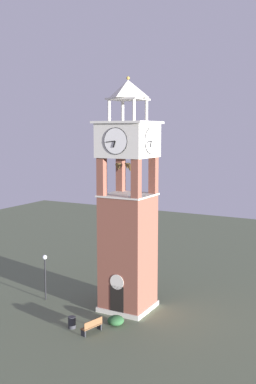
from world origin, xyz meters
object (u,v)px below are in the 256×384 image
(clock_tower, at_px, (128,217))
(park_bench, at_px, (92,326))
(trash_bin, at_px, (72,322))
(lamp_post, at_px, (45,268))

(clock_tower, bearing_deg, park_bench, -90.81)
(trash_bin, bearing_deg, lamp_post, 145.61)
(lamp_post, relative_size, trash_bin, 4.54)
(clock_tower, relative_size, park_bench, 10.31)
(lamp_post, bearing_deg, trash_bin, -34.39)
(lamp_post, bearing_deg, park_bench, -27.32)
(clock_tower, distance_m, trash_bin, 8.39)
(clock_tower, bearing_deg, trash_bin, -109.15)
(clock_tower, height_order, park_bench, clock_tower)
(park_bench, bearing_deg, lamp_post, 152.68)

